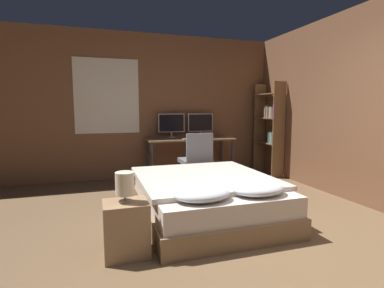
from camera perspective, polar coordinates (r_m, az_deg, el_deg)
name	(u,v)px	position (r m, az deg, el deg)	size (l,w,h in m)	color
ground_plane	(286,271)	(2.74, 17.48, -22.15)	(20.00, 20.00, 0.00)	brown
wall_back	(171,106)	(5.87, -4.07, 7.15)	(12.00, 0.08, 2.70)	brown
wall_side_right	(347,106)	(4.87, 27.42, 6.47)	(0.06, 12.00, 2.70)	brown
bed	(206,197)	(3.66, 2.76, -10.09)	(1.56, 1.90, 0.57)	#846647
nightstand	(126,229)	(2.84, -12.44, -15.46)	(0.39, 0.34, 0.49)	#997551
bedside_lamp	(125,184)	(2.71, -12.66, -7.49)	(0.17, 0.17, 0.27)	gray
desk	(190,143)	(5.60, -0.46, 0.24)	(1.62, 0.64, 0.76)	#846042
monitor_left	(172,124)	(5.70, -3.93, 3.83)	(0.51, 0.16, 0.45)	#B7B7BC
monitor_right	(200,123)	(5.87, 1.63, 3.93)	(0.51, 0.16, 0.45)	#B7B7BC
keyboard	(193,139)	(5.39, 0.22, 1.02)	(0.41, 0.13, 0.02)	#B7B7BC
computer_mouse	(209,138)	(5.49, 3.16, 1.20)	(0.07, 0.05, 0.04)	#B7B7BC
office_chair	(196,165)	(4.94, 0.85, -4.05)	(0.52, 0.52, 0.93)	black
bookshelf	(271,124)	(6.07, 14.76, 3.74)	(0.26, 0.71, 1.81)	brown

